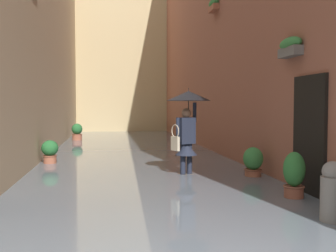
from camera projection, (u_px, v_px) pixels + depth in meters
ground_plane at (134, 155)px, 13.55m from camera, size 60.00×60.00×0.00m
flood_water at (133, 153)px, 13.55m from camera, size 6.20×27.45×0.10m
building_facade_right at (20, 26)px, 12.79m from camera, size 2.04×25.45×8.40m
building_facade_far at (121, 36)px, 24.72m from camera, size 9.00×1.80×11.88m
person_wading at (187, 116)px, 9.12m from camera, size 1.01×1.01×2.06m
potted_plant_far_left at (253, 163)px, 8.89m from camera, size 0.44×0.44×0.74m
potted_plant_far_right at (77, 133)px, 18.13m from camera, size 0.48×0.48×0.85m
potted_plant_mid_left at (294, 177)px, 6.82m from camera, size 0.37×0.37×0.88m
potted_plant_near_right at (50, 152)px, 10.87m from camera, size 0.45×0.45×0.72m
mooring_bollard at (332, 195)px, 5.42m from camera, size 0.32×0.32×0.92m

